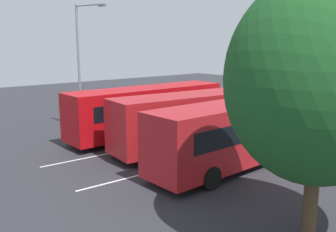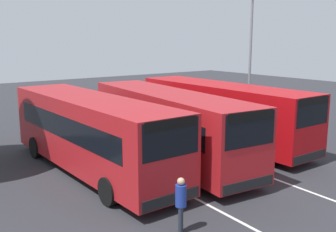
# 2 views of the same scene
# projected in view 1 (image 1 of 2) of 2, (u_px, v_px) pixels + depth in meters

# --- Properties ---
(ground_plane) EXTENTS (74.59, 74.59, 0.00)m
(ground_plane) POSITION_uv_depth(u_px,v_px,m) (191.00, 148.00, 21.12)
(ground_plane) COLOR #2B2B30
(bus_far_left) EXTENTS (10.82, 2.74, 3.15)m
(bus_far_left) POSITION_uv_depth(u_px,v_px,m) (243.00, 130.00, 17.92)
(bus_far_left) COLOR #AD191E
(bus_far_left) RESTS_ON ground
(bus_center_left) EXTENTS (10.96, 3.50, 3.15)m
(bus_center_left) POSITION_uv_depth(u_px,v_px,m) (201.00, 118.00, 20.95)
(bus_center_left) COLOR #AD191E
(bus_center_left) RESTS_ON ground
(bus_center_right) EXTENTS (10.78, 2.62, 3.15)m
(bus_center_right) POSITION_uv_depth(u_px,v_px,m) (148.00, 109.00, 23.55)
(bus_center_right) COLOR #B70C11
(bus_center_right) RESTS_ON ground
(pedestrian) EXTENTS (0.45, 0.45, 1.66)m
(pedestrian) POSITION_uv_depth(u_px,v_px,m) (316.00, 128.00, 21.80)
(pedestrian) COLOR #232833
(pedestrian) RESTS_ON ground
(street_lamp) EXTENTS (0.93, 2.63, 8.40)m
(street_lamp) POSITION_uv_depth(u_px,v_px,m) (81.00, 59.00, 24.84)
(street_lamp) COLOR gray
(street_lamp) RESTS_ON ground
(depot_tree) EXTENTS (5.90, 5.31, 7.99)m
(depot_tree) POSITION_uv_depth(u_px,v_px,m) (320.00, 80.00, 10.64)
(depot_tree) COLOR #4C3823
(depot_tree) RESTS_ON ground
(lane_stripe_outer_left) EXTENTS (15.80, 0.78, 0.01)m
(lane_stripe_outer_left) POSITION_uv_depth(u_px,v_px,m) (215.00, 156.00, 19.67)
(lane_stripe_outer_left) COLOR silver
(lane_stripe_outer_left) RESTS_ON ground
(lane_stripe_inner_left) EXTENTS (15.80, 0.78, 0.01)m
(lane_stripe_inner_left) POSITION_uv_depth(u_px,v_px,m) (169.00, 141.00, 22.56)
(lane_stripe_inner_left) COLOR silver
(lane_stripe_inner_left) RESTS_ON ground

